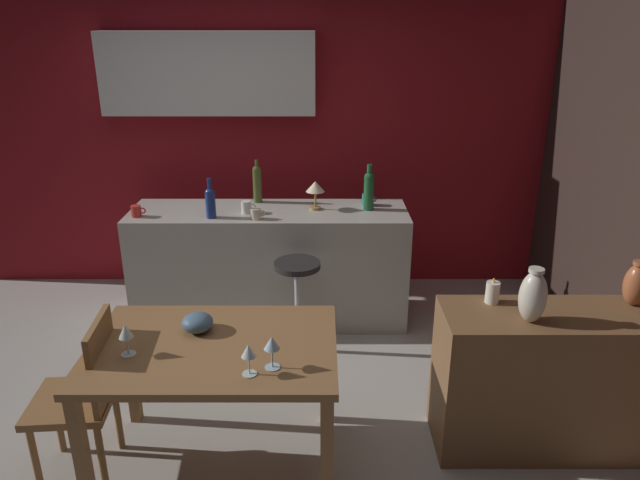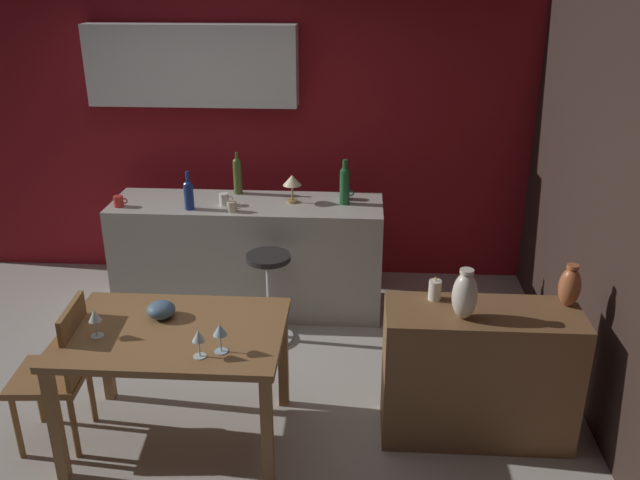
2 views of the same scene
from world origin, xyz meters
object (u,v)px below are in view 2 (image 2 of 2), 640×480
dining_table (174,344)px  bar_stool (270,295)px  chair_near_window (60,369)px  cup_white (224,199)px  wine_glass_center (220,331)px  wine_glass_right (95,317)px  counter_lamp (292,182)px  vase_copper (570,286)px  wine_bottle_olive (237,174)px  wine_bottle_cobalt (189,193)px  pillar_candle_tall (435,290)px  vase_ceramic_ivory (465,295)px  wine_bottle_green (345,183)px  fruit_bowl (161,310)px  cup_cream (232,207)px  cup_teal (345,194)px  wine_glass_left (198,337)px  sideboard_cabinet (478,373)px  cup_red (119,201)px

dining_table → bar_stool: (0.38, 1.15, -0.28)m
chair_near_window → cup_white: cup_white is taller
wine_glass_center → cup_white: 1.84m
wine_glass_right → counter_lamp: bearing=63.5°
wine_glass_right → dining_table: bearing=13.5°
vase_copper → bar_stool: bearing=154.5°
wine_bottle_olive → cup_white: bearing=-101.4°
wine_bottle_olive → cup_white: (-0.06, -0.28, -0.11)m
wine_bottle_cobalt → pillar_candle_tall: bearing=-34.8°
bar_stool → wine_glass_right: size_ratio=4.27×
vase_ceramic_ivory → wine_bottle_green: bearing=113.5°
dining_table → vase_ceramic_ivory: vase_ceramic_ivory is taller
cup_white → vase_copper: (2.22, -1.33, -0.01)m
wine_bottle_olive → pillar_candle_tall: (1.42, -1.58, -0.18)m
fruit_bowl → cup_white: size_ratio=1.50×
fruit_bowl → cup_cream: bearing=82.7°
cup_cream → cup_teal: bearing=22.0°
wine_bottle_cobalt → cup_white: size_ratio=2.74×
bar_stool → wine_glass_left: size_ratio=4.47×
cup_teal → dining_table: bearing=-116.6°
wine_bottle_green → vase_copper: size_ratio=1.39×
sideboard_cabinet → vase_copper: 0.72m
cup_white → vase_copper: size_ratio=0.43×
vase_copper → vase_ceramic_ivory: (-0.61, -0.18, 0.02)m
dining_table → wine_bottle_cobalt: bearing=99.8°
wine_glass_left → cup_teal: size_ratio=1.36×
bar_stool → vase_copper: 2.11m
cup_white → cup_cream: 0.17m
bar_stool → vase_copper: (1.83, -0.87, 0.57)m
sideboard_cabinet → cup_cream: bearing=142.1°
sideboard_cabinet → pillar_candle_tall: pillar_candle_tall is taller
dining_table → vase_ceramic_ivory: (1.60, 0.09, 0.31)m
wine_bottle_green → bar_stool: bearing=-134.1°
wine_bottle_olive → cup_white: size_ratio=3.14×
wine_glass_center → wine_bottle_olive: wine_bottle_olive is taller
cup_teal → pillar_candle_tall: cup_teal is taller
fruit_bowl → wine_bottle_olive: wine_bottle_olive is taller
vase_copper → wine_glass_right: bearing=-172.0°
wine_bottle_green → vase_copper: bearing=-47.3°
wine_glass_center → bar_stool: bearing=87.3°
cup_red → vase_copper: vase_copper is taller
pillar_candle_tall → vase_ceramic_ivory: bearing=-57.2°
wine_bottle_olive → pillar_candle_tall: 2.13m
bar_stool → wine_bottle_olive: size_ratio=2.05×
dining_table → wine_glass_left: wine_glass_left is taller
cup_cream → vase_ceramic_ivory: size_ratio=0.37×
pillar_candle_tall → cup_cream: bearing=140.1°
wine_glass_left → fruit_bowl: bearing=128.4°
bar_stool → wine_bottle_olive: bearing=114.4°
dining_table → wine_bottle_olive: wine_bottle_olive is taller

